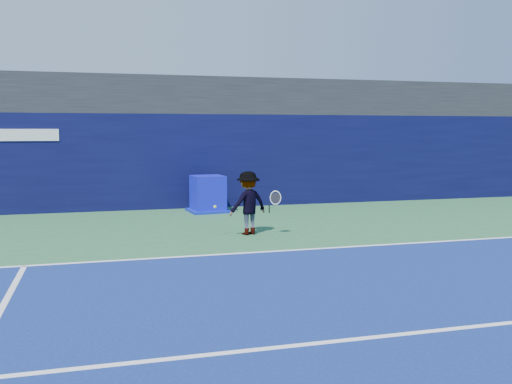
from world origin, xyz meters
TOP-DOWN VIEW (x-y plane):
  - ground at (0.00, 0.00)m, footprint 80.00×80.00m
  - baseline at (0.00, 3.00)m, footprint 24.00×0.10m
  - service_line at (0.00, -2.00)m, footprint 24.00×0.10m
  - stadium_band at (0.00, 11.50)m, footprint 36.00×3.00m
  - back_wall_assembly at (-0.00, 10.50)m, footprint 36.00×1.03m
  - equipment_cart at (-0.44, 9.10)m, footprint 1.28×1.28m
  - tennis_player at (-0.22, 5.05)m, footprint 1.28×0.84m
  - tennis_ball at (-1.05, 4.93)m, footprint 0.07×0.07m

SIDE VIEW (x-z plane):
  - ground at x=0.00m, z-range 0.00..0.00m
  - baseline at x=0.00m, z-range 0.01..0.01m
  - service_line at x=0.00m, z-range 0.01..0.01m
  - equipment_cart at x=-0.44m, z-range -0.05..1.06m
  - tennis_ball at x=-1.05m, z-range 0.68..0.75m
  - tennis_player at x=-0.22m, z-range 0.00..1.51m
  - back_wall_assembly at x=0.00m, z-range 0.00..3.00m
  - stadium_band at x=0.00m, z-range 3.00..4.20m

